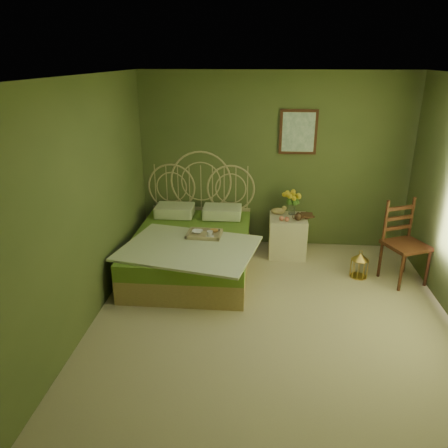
# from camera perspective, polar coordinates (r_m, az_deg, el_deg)

# --- Properties ---
(floor) EXTENTS (4.50, 4.50, 0.00)m
(floor) POSITION_cam_1_polar(r_m,az_deg,el_deg) (5.01, 6.37, -12.58)
(floor) COLOR tan
(floor) RESTS_ON ground
(ceiling) EXTENTS (4.50, 4.50, 0.00)m
(ceiling) POSITION_cam_1_polar(r_m,az_deg,el_deg) (4.19, 7.86, 18.59)
(ceiling) COLOR silver
(ceiling) RESTS_ON wall_back
(wall_back) EXTENTS (4.00, 0.00, 4.00)m
(wall_back) POSITION_cam_1_polar(r_m,az_deg,el_deg) (6.60, 6.50, 8.06)
(wall_back) COLOR #535C30
(wall_back) RESTS_ON floor
(wall_left) EXTENTS (0.00, 4.50, 4.50)m
(wall_left) POSITION_cam_1_polar(r_m,az_deg,el_deg) (4.79, -17.63, 2.21)
(wall_left) COLOR #535C30
(wall_left) RESTS_ON floor
(wall_art) EXTENTS (0.54, 0.04, 0.64)m
(wall_art) POSITION_cam_1_polar(r_m,az_deg,el_deg) (6.50, 9.68, 11.75)
(wall_art) COLOR #3C1E10
(wall_art) RESTS_ON wall_back
(bed) EXTENTS (1.83, 2.31, 1.43)m
(bed) POSITION_cam_1_polar(r_m,az_deg,el_deg) (6.05, -4.17, -2.96)
(bed) COLOR tan
(bed) RESTS_ON floor
(nightstand) EXTENTS (0.53, 0.53, 1.02)m
(nightstand) POSITION_cam_1_polar(r_m,az_deg,el_deg) (6.49, 8.34, -0.94)
(nightstand) COLOR beige
(nightstand) RESTS_ON floor
(chair) EXTENTS (0.63, 0.63, 1.07)m
(chair) POSITION_cam_1_polar(r_m,az_deg,el_deg) (6.10, 22.59, -1.52)
(chair) COLOR #3C1E10
(chair) RESTS_ON floor
(birdcage) EXTENTS (0.23, 0.23, 0.34)m
(birdcage) POSITION_cam_1_polar(r_m,az_deg,el_deg) (6.11, 17.26, -5.18)
(birdcage) COLOR gold
(birdcage) RESTS_ON floor
(book_lower) EXTENTS (0.25, 0.28, 0.02)m
(book_lower) POSITION_cam_1_polar(r_m,az_deg,el_deg) (6.43, 10.00, 1.00)
(book_lower) COLOR #381E0F
(book_lower) RESTS_ON nightstand
(book_upper) EXTENTS (0.18, 0.24, 0.02)m
(book_upper) POSITION_cam_1_polar(r_m,az_deg,el_deg) (6.42, 10.01, 1.17)
(book_upper) COLOR #472819
(book_upper) RESTS_ON nightstand
(cereal_bowl) EXTENTS (0.16, 0.16, 0.04)m
(cereal_bowl) POSITION_cam_1_polar(r_m,az_deg,el_deg) (5.86, -3.50, -1.03)
(cereal_bowl) COLOR white
(cereal_bowl) RESTS_ON bed
(coffee_cup) EXTENTS (0.11, 0.11, 0.08)m
(coffee_cup) POSITION_cam_1_polar(r_m,az_deg,el_deg) (5.73, -1.88, -1.30)
(coffee_cup) COLOR white
(coffee_cup) RESTS_ON bed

